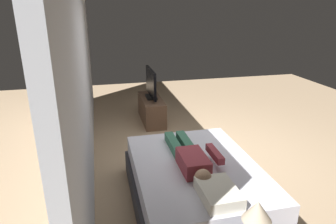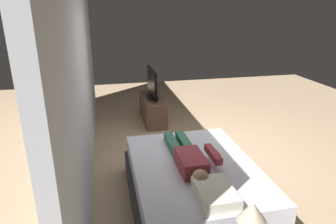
{
  "view_description": "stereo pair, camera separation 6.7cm",
  "coord_description": "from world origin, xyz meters",
  "px_view_note": "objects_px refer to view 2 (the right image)",
  "views": [
    {
      "loc": [
        -3.98,
        1.55,
        2.28
      ],
      "look_at": [
        0.32,
        0.53,
        0.69
      ],
      "focal_mm": 32.03,
      "sensor_mm": 36.0,
      "label": 1
    },
    {
      "loc": [
        -4.0,
        1.49,
        2.28
      ],
      "look_at": [
        0.32,
        0.53,
        0.69
      ],
      "focal_mm": 32.03,
      "sensor_mm": 36.0,
      "label": 2
    }
  ],
  "objects_px": {
    "remote": "(217,153)",
    "tv_stand": "(153,110)",
    "tv": "(152,84)",
    "lamp": "(252,213)",
    "bed": "(194,185)",
    "pillow": "(215,193)",
    "person": "(189,157)"
  },
  "relations": [
    {
      "from": "person",
      "to": "lamp",
      "type": "xyz_separation_m",
      "value": [
        -1.31,
        -0.09,
        0.23
      ]
    },
    {
      "from": "pillow",
      "to": "tv_stand",
      "type": "distance_m",
      "value": 3.5
    },
    {
      "from": "tv",
      "to": "lamp",
      "type": "bearing_deg",
      "value": -179.3
    },
    {
      "from": "bed",
      "to": "remote",
      "type": "xyz_separation_m",
      "value": [
        0.18,
        -0.35,
        0.29
      ]
    },
    {
      "from": "remote",
      "to": "lamp",
      "type": "xyz_separation_m",
      "value": [
        -1.46,
        0.31,
        0.3
      ]
    },
    {
      "from": "bed",
      "to": "lamp",
      "type": "relative_size",
      "value": 4.69
    },
    {
      "from": "lamp",
      "to": "tv",
      "type": "bearing_deg",
      "value": 0.7
    },
    {
      "from": "person",
      "to": "tv",
      "type": "distance_m",
      "value": 2.79
    },
    {
      "from": "bed",
      "to": "remote",
      "type": "height_order",
      "value": "remote"
    },
    {
      "from": "person",
      "to": "tv",
      "type": "bearing_deg",
      "value": -0.86
    },
    {
      "from": "bed",
      "to": "tv_stand",
      "type": "xyz_separation_m",
      "value": [
        2.81,
        0.01,
        -0.01
      ]
    },
    {
      "from": "person",
      "to": "remote",
      "type": "xyz_separation_m",
      "value": [
        0.15,
        -0.4,
        -0.07
      ]
    },
    {
      "from": "person",
      "to": "remote",
      "type": "relative_size",
      "value": 8.4
    },
    {
      "from": "tv",
      "to": "tv_stand",
      "type": "bearing_deg",
      "value": 0.0
    },
    {
      "from": "pillow",
      "to": "remote",
      "type": "xyz_separation_m",
      "value": [
        0.84,
        -0.35,
        -0.05
      ]
    },
    {
      "from": "remote",
      "to": "tv_stand",
      "type": "height_order",
      "value": "remote"
    },
    {
      "from": "bed",
      "to": "tv",
      "type": "bearing_deg",
      "value": 0.3
    },
    {
      "from": "bed",
      "to": "tv_stand",
      "type": "distance_m",
      "value": 2.81
    },
    {
      "from": "tv_stand",
      "to": "lamp",
      "type": "xyz_separation_m",
      "value": [
        -4.1,
        -0.05,
        0.6
      ]
    },
    {
      "from": "tv",
      "to": "lamp",
      "type": "height_order",
      "value": "tv"
    },
    {
      "from": "bed",
      "to": "pillow",
      "type": "height_order",
      "value": "pillow"
    },
    {
      "from": "bed",
      "to": "tv_stand",
      "type": "bearing_deg",
      "value": 0.3
    },
    {
      "from": "pillow",
      "to": "tv_stand",
      "type": "height_order",
      "value": "pillow"
    },
    {
      "from": "pillow",
      "to": "lamp",
      "type": "bearing_deg",
      "value": -176.75
    },
    {
      "from": "tv_stand",
      "to": "pillow",
      "type": "bearing_deg",
      "value": -179.75
    },
    {
      "from": "tv",
      "to": "lamp",
      "type": "xyz_separation_m",
      "value": [
        -4.1,
        -0.05,
        0.07
      ]
    },
    {
      "from": "pillow",
      "to": "tv",
      "type": "bearing_deg",
      "value": 0.25
    },
    {
      "from": "pillow",
      "to": "person",
      "type": "relative_size",
      "value": 0.38
    },
    {
      "from": "tv",
      "to": "remote",
      "type": "bearing_deg",
      "value": -172.15
    },
    {
      "from": "pillow",
      "to": "remote",
      "type": "height_order",
      "value": "pillow"
    },
    {
      "from": "bed",
      "to": "pillow",
      "type": "bearing_deg",
      "value": 180.0
    },
    {
      "from": "bed",
      "to": "remote",
      "type": "relative_size",
      "value": 13.12
    }
  ]
}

